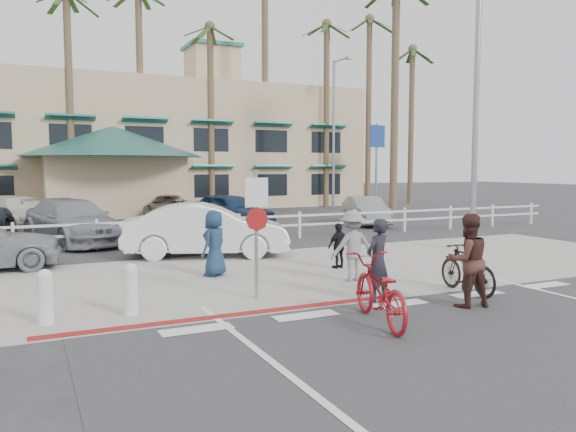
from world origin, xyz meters
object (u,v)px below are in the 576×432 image
bike_black (467,269)px  car_white_sedan (207,230)px  sign_post (256,227)px  bike_red (379,290)px

bike_black → car_white_sedan: bearing=-59.5°
bike_black → car_white_sedan: 7.83m
sign_post → bike_red: bearing=-64.8°
sign_post → bike_black: (4.22, -1.39, -0.93)m
bike_red → car_white_sedan: (-0.50, 8.15, 0.21)m
sign_post → bike_red: (1.20, -2.55, -0.87)m
car_white_sedan → bike_black: bearing=-133.9°
bike_red → sign_post: bearing=-51.8°
bike_black → car_white_sedan: car_white_sedan is taller
sign_post → bike_black: sign_post is taller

